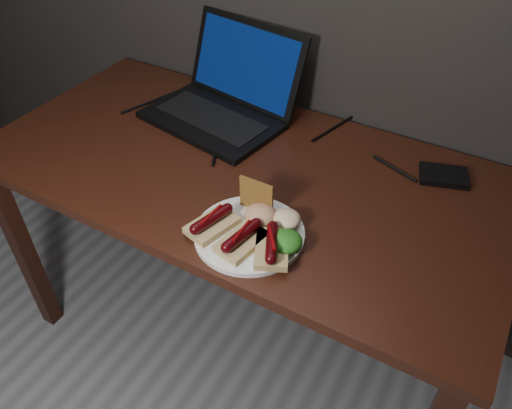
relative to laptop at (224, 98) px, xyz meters
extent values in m
cube|color=#371A0D|center=(0.17, -0.20, -0.07)|extent=(1.40, 0.70, 0.03)
cube|color=#371A0D|center=(-0.48, -0.50, -0.44)|extent=(0.05, 0.05, 0.72)
cube|color=#371A0D|center=(-0.48, 0.10, -0.44)|extent=(0.05, 0.05, 0.72)
cube|color=#371A0D|center=(0.82, 0.10, -0.44)|extent=(0.05, 0.05, 0.72)
cube|color=black|center=(-0.01, -0.06, -0.05)|extent=(0.43, 0.30, 0.02)
cube|color=black|center=(-0.01, -0.06, -0.04)|extent=(0.35, 0.19, 0.00)
cube|color=black|center=(0.02, 0.10, 0.08)|extent=(0.40, 0.15, 0.23)
cube|color=navy|center=(0.02, 0.10, 0.08)|extent=(0.36, 0.13, 0.20)
cube|color=black|center=(0.65, 0.01, -0.05)|extent=(0.14, 0.11, 0.02)
cylinder|color=black|center=(0.07, -0.16, -0.05)|extent=(0.09, 0.16, 0.01)
cylinder|color=black|center=(0.32, 0.10, -0.05)|extent=(0.07, 0.21, 0.01)
cylinder|color=black|center=(0.53, -0.01, -0.05)|extent=(0.13, 0.06, 0.01)
cylinder|color=black|center=(-0.24, -0.06, -0.05)|extent=(0.07, 0.19, 0.01)
cylinder|color=white|center=(0.33, -0.41, -0.05)|extent=(0.32, 0.32, 0.01)
cube|color=tan|center=(0.25, -0.44, -0.03)|extent=(0.10, 0.13, 0.02)
cylinder|color=#480409|center=(0.25, -0.44, -0.01)|extent=(0.05, 0.10, 0.02)
sphere|color=#480409|center=(0.24, -0.49, -0.01)|extent=(0.02, 0.02, 0.02)
sphere|color=#480409|center=(0.26, -0.40, -0.01)|extent=(0.02, 0.02, 0.02)
cylinder|color=#620406|center=(0.25, -0.44, 0.00)|extent=(0.01, 0.07, 0.01)
cube|color=tan|center=(0.33, -0.45, -0.03)|extent=(0.09, 0.13, 0.02)
cylinder|color=#480409|center=(0.33, -0.45, -0.01)|extent=(0.04, 0.10, 0.02)
sphere|color=#480409|center=(0.32, -0.50, -0.01)|extent=(0.03, 0.02, 0.02)
sphere|color=#480409|center=(0.34, -0.41, -0.01)|extent=(0.03, 0.02, 0.02)
cylinder|color=#620406|center=(0.33, -0.45, 0.00)|extent=(0.01, 0.07, 0.01)
cube|color=tan|center=(0.40, -0.44, -0.03)|extent=(0.11, 0.13, 0.02)
cylinder|color=#480409|center=(0.40, -0.44, -0.01)|extent=(0.06, 0.10, 0.02)
sphere|color=#480409|center=(0.42, -0.48, -0.01)|extent=(0.03, 0.02, 0.02)
sphere|color=#480409|center=(0.38, -0.40, -0.01)|extent=(0.03, 0.02, 0.02)
cylinder|color=#620406|center=(0.40, -0.44, 0.00)|extent=(0.05, 0.06, 0.01)
cube|color=olive|center=(0.30, -0.34, 0.00)|extent=(0.09, 0.01, 0.08)
ellipsoid|color=#155511|center=(0.42, -0.41, -0.02)|extent=(0.07, 0.07, 0.04)
ellipsoid|color=#A72710|center=(0.33, -0.37, -0.02)|extent=(0.07, 0.07, 0.04)
ellipsoid|color=white|center=(0.39, -0.35, -0.03)|extent=(0.06, 0.06, 0.04)
camera|label=1|loc=(0.74, -1.09, 0.73)|focal=35.00mm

